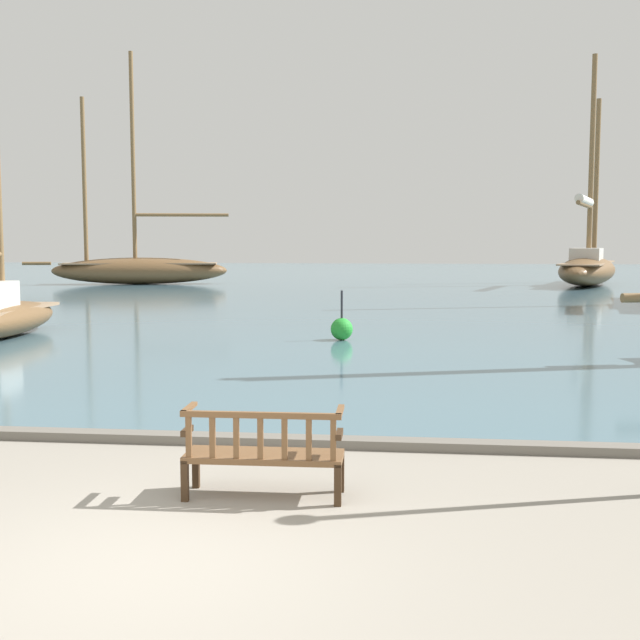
% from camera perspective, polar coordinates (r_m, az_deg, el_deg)
% --- Properties ---
extents(ground_plane, '(160.00, 160.00, 0.00)m').
position_cam_1_polar(ground_plane, '(6.89, -12.60, -16.61)').
color(ground_plane, gray).
extents(harbor_water, '(100.00, 80.00, 0.08)m').
position_cam_1_polar(harbor_water, '(50.13, 3.91, 2.71)').
color(harbor_water, slate).
rests_on(harbor_water, ground).
extents(quay_edge_kerb, '(40.00, 0.30, 0.12)m').
position_cam_1_polar(quay_edge_kerb, '(10.41, -5.66, -8.47)').
color(quay_edge_kerb, slate).
rests_on(quay_edge_kerb, ground).
extents(park_bench, '(1.61, 0.55, 0.92)m').
position_cam_1_polar(park_bench, '(8.21, -4.04, -9.35)').
color(park_bench, '#3D2A19').
rests_on(park_bench, ground).
extents(sailboat_far_starboard, '(1.85, 5.66, 6.16)m').
position_cam_1_polar(sailboat_far_starboard, '(22.57, -21.80, 0.31)').
color(sailboat_far_starboard, brown).
rests_on(sailboat_far_starboard, harbor_water).
extents(sailboat_distant_harbor, '(6.19, 13.42, 12.93)m').
position_cam_1_polar(sailboat_distant_harbor, '(48.22, 18.50, 3.72)').
color(sailboat_distant_harbor, brown).
rests_on(sailboat_distant_harbor, harbor_water).
extents(sailboat_far_port, '(11.73, 4.39, 13.25)m').
position_cam_1_polar(sailboat_far_port, '(47.97, -12.74, 3.68)').
color(sailboat_far_port, brown).
rests_on(sailboat_far_port, harbor_water).
extents(channel_buoy, '(0.57, 0.57, 1.27)m').
position_cam_1_polar(channel_buoy, '(20.36, 1.56, -0.62)').
color(channel_buoy, green).
rests_on(channel_buoy, harbor_water).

